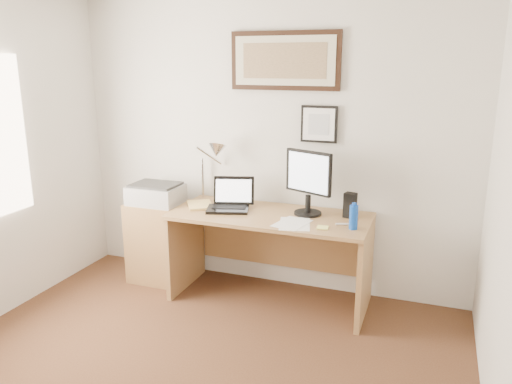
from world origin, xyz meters
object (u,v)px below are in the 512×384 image
at_px(side_cabinet, 160,241).
at_px(desk, 273,238).
at_px(laptop, 230,202).
at_px(lcd_monitor, 308,180).
at_px(water_bottle, 354,217).
at_px(book, 188,206).
at_px(printer, 156,194).

height_order(side_cabinet, desk, desk).
xyz_separation_m(laptop, lcd_monitor, (0.65, 0.07, 0.23)).
height_order(water_bottle, desk, water_bottle).
distance_m(book, laptop, 0.37).
bearing_deg(lcd_monitor, book, -172.08).
bearing_deg(book, laptop, 10.79).
bearing_deg(desk, lcd_monitor, 2.44).
relative_size(laptop, printer, 0.90).
xyz_separation_m(book, laptop, (0.36, 0.07, 0.05)).
height_order(desk, lcd_monitor, lcd_monitor).
xyz_separation_m(laptop, printer, (-0.71, 0.00, 0.01)).
relative_size(book, lcd_monitor, 0.53).
bearing_deg(side_cabinet, laptop, -1.94).
bearing_deg(printer, desk, 3.17).
bearing_deg(printer, side_cabinet, 90.60).
distance_m(laptop, printer, 0.71).
height_order(water_bottle, book, water_bottle).
xyz_separation_m(desk, lcd_monitor, (0.28, 0.01, 0.53)).
xyz_separation_m(desk, printer, (-1.07, -0.06, 0.30)).
distance_m(water_bottle, lcd_monitor, 0.51).
relative_size(desk, lcd_monitor, 3.08).
xyz_separation_m(book, lcd_monitor, (1.00, 0.14, 0.28)).
xyz_separation_m(side_cabinet, lcd_monitor, (1.35, 0.05, 0.68)).
bearing_deg(laptop, side_cabinet, 178.06).
relative_size(laptop, lcd_monitor, 0.76).
distance_m(desk, lcd_monitor, 0.60).
relative_size(water_bottle, book, 0.66).
distance_m(water_bottle, printer, 1.77).
xyz_separation_m(side_cabinet, book, (0.35, -0.09, 0.40)).
distance_m(book, printer, 0.36).
bearing_deg(lcd_monitor, water_bottle, -29.75).
relative_size(desk, laptop, 4.04).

